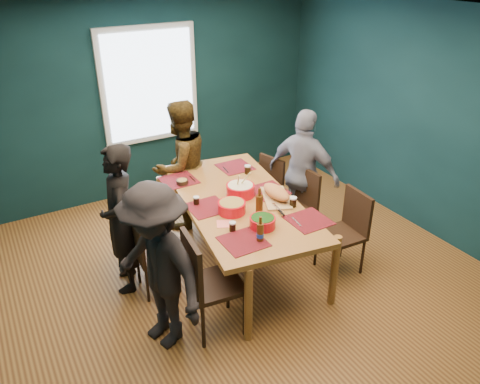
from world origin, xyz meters
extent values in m
cube|color=olive|center=(0.00, 0.00, -0.01)|extent=(5.00, 5.00, 0.01)
cube|color=silver|center=(0.00, 0.00, 2.70)|extent=(5.00, 5.00, 0.01)
cube|color=#0F3034|center=(2.50, 0.00, 1.35)|extent=(0.01, 5.00, 2.70)
cube|color=#0F3034|center=(0.00, 2.50, 1.35)|extent=(5.00, 0.01, 2.70)
cube|color=#0F3034|center=(0.00, -2.50, 1.35)|extent=(5.00, 0.01, 2.70)
cube|color=silver|center=(0.00, 2.47, 1.55)|extent=(1.35, 0.06, 1.55)
cube|color=#AA7533|center=(0.08, 0.20, 0.82)|extent=(1.43, 2.36, 0.06)
cylinder|color=#AA7533|center=(-0.41, -0.82, 0.39)|extent=(0.08, 0.08, 0.79)
cylinder|color=#AA7533|center=(0.57, -0.82, 0.39)|extent=(0.08, 0.08, 0.79)
cylinder|color=#AA7533|center=(-0.41, 1.22, 0.39)|extent=(0.08, 0.08, 0.79)
cylinder|color=#AA7533|center=(0.57, 1.22, 0.39)|extent=(0.08, 0.08, 0.79)
cube|color=black|center=(-0.83, 0.78, 0.41)|extent=(0.48, 0.48, 0.04)
cube|color=black|center=(-1.00, 0.83, 0.64)|extent=(0.14, 0.38, 0.42)
cylinder|color=black|center=(-1.03, 0.67, 0.20)|extent=(0.03, 0.03, 0.40)
cylinder|color=black|center=(-0.72, 0.58, 0.20)|extent=(0.03, 0.03, 0.40)
cylinder|color=black|center=(-0.94, 0.99, 0.20)|extent=(0.03, 0.03, 0.40)
cylinder|color=black|center=(-0.63, 0.90, 0.20)|extent=(0.03, 0.03, 0.40)
cube|color=black|center=(-0.84, 0.28, 0.42)|extent=(0.41, 0.41, 0.04)
cube|color=black|center=(-1.02, 0.29, 0.65)|extent=(0.06, 0.39, 0.43)
cylinder|color=black|center=(-1.02, 0.12, 0.20)|extent=(0.03, 0.03, 0.40)
cylinder|color=black|center=(-0.69, 0.10, 0.20)|extent=(0.03, 0.03, 0.40)
cylinder|color=black|center=(-1.00, 0.45, 0.20)|extent=(0.03, 0.03, 0.40)
cylinder|color=black|center=(-0.66, 0.43, 0.20)|extent=(0.03, 0.03, 0.40)
cube|color=black|center=(-0.59, -0.54, 0.50)|extent=(0.51, 0.51, 0.04)
cube|color=black|center=(-0.80, -0.52, 0.77)|extent=(0.09, 0.47, 0.51)
cylinder|color=black|center=(-0.81, -0.71, 0.24)|extent=(0.04, 0.04, 0.48)
cylinder|color=black|center=(-0.41, -0.76, 0.24)|extent=(0.04, 0.04, 0.48)
cylinder|color=black|center=(-0.76, -0.32, 0.24)|extent=(0.04, 0.04, 0.48)
cylinder|color=black|center=(-0.37, -0.36, 0.24)|extent=(0.04, 0.04, 0.48)
cube|color=black|center=(0.77, 0.82, 0.43)|extent=(0.49, 0.49, 0.04)
cube|color=black|center=(0.94, 0.87, 0.67)|extent=(0.14, 0.40, 0.44)
cylinder|color=black|center=(0.65, 0.61, 0.20)|extent=(0.03, 0.03, 0.41)
cylinder|color=black|center=(0.98, 0.70, 0.20)|extent=(0.03, 0.03, 0.41)
cylinder|color=black|center=(0.56, 0.94, 0.20)|extent=(0.03, 0.03, 0.41)
cylinder|color=black|center=(0.89, 1.03, 0.20)|extent=(0.03, 0.03, 0.41)
cube|color=black|center=(0.88, 0.28, 0.44)|extent=(0.44, 0.44, 0.04)
cube|color=black|center=(1.07, 0.29, 0.69)|extent=(0.06, 0.42, 0.45)
cylinder|color=black|center=(0.71, 0.10, 0.21)|extent=(0.03, 0.03, 0.42)
cylinder|color=black|center=(1.07, 0.12, 0.21)|extent=(0.03, 0.03, 0.42)
cylinder|color=black|center=(0.69, 0.45, 0.21)|extent=(0.03, 0.03, 0.42)
cylinder|color=black|center=(1.05, 0.47, 0.21)|extent=(0.03, 0.03, 0.42)
cube|color=black|center=(0.99, -0.42, 0.45)|extent=(0.44, 0.44, 0.04)
cube|color=black|center=(1.18, -0.43, 0.70)|extent=(0.06, 0.42, 0.46)
cylinder|color=black|center=(0.80, -0.59, 0.21)|extent=(0.03, 0.03, 0.43)
cylinder|color=black|center=(1.16, -0.61, 0.21)|extent=(0.03, 0.03, 0.43)
cylinder|color=black|center=(0.82, -0.23, 0.21)|extent=(0.03, 0.03, 0.43)
cylinder|color=black|center=(1.18, -0.25, 0.21)|extent=(0.03, 0.03, 0.43)
imported|color=black|center=(-1.10, 0.50, 0.79)|extent=(0.51, 0.65, 1.58)
imported|color=black|center=(-0.08, 1.34, 0.82)|extent=(0.94, 0.82, 1.63)
imported|color=silver|center=(1.12, 0.44, 0.79)|extent=(0.73, 1.00, 1.58)
imported|color=black|center=(-1.08, -0.43, 0.79)|extent=(0.87, 1.15, 1.57)
cylinder|color=red|center=(-0.12, -0.01, 0.90)|extent=(0.28, 0.28, 0.11)
cylinder|color=#689B38|center=(-0.12, -0.01, 0.95)|extent=(0.25, 0.25, 0.02)
cylinder|color=red|center=(0.14, 0.27, 0.90)|extent=(0.30, 0.30, 0.12)
cylinder|color=beige|center=(0.14, 0.27, 0.96)|extent=(0.27, 0.27, 0.02)
cylinder|color=#D0BA74|center=(0.18, 0.27, 1.01)|extent=(0.09, 0.17, 0.24)
cylinder|color=#D0BA74|center=(0.11, 0.27, 1.01)|extent=(0.08, 0.17, 0.24)
cylinder|color=red|center=(0.00, -0.40, 0.90)|extent=(0.25, 0.25, 0.10)
cylinder|color=#134511|center=(0.00, -0.40, 0.94)|extent=(0.22, 0.22, 0.02)
cube|color=tan|center=(0.42, 0.01, 0.85)|extent=(0.44, 0.57, 0.02)
ellipsoid|color=#B67E41|center=(0.42, 0.01, 0.92)|extent=(0.33, 0.44, 0.12)
cube|color=silver|center=(0.30, -0.20, 0.87)|extent=(0.05, 0.21, 0.00)
cylinder|color=black|center=(0.27, -0.31, 0.88)|extent=(0.04, 0.11, 0.02)
sphere|color=#155313|center=(0.42, -0.10, 0.93)|extent=(0.04, 0.04, 0.04)
sphere|color=#155313|center=(0.42, 0.01, 0.93)|extent=(0.04, 0.04, 0.04)
sphere|color=#155313|center=(0.42, 0.12, 0.93)|extent=(0.04, 0.04, 0.04)
cylinder|color=black|center=(-0.29, 0.82, 0.87)|extent=(0.13, 0.13, 0.05)
cylinder|color=#689B38|center=(-0.29, 0.82, 0.89)|extent=(0.11, 0.11, 0.01)
cylinder|color=#45250C|center=(-0.15, -0.58, 0.93)|extent=(0.06, 0.06, 0.18)
cylinder|color=#45250C|center=(-0.15, -0.58, 1.06)|extent=(0.03, 0.03, 0.07)
cylinder|color=#1840AD|center=(-0.15, -0.58, 0.90)|extent=(0.07, 0.07, 0.04)
cylinder|color=#45250C|center=(0.10, -0.17, 0.94)|extent=(0.07, 0.07, 0.20)
cylinder|color=#45250C|center=(0.10, -0.17, 1.08)|extent=(0.03, 0.03, 0.08)
cylinder|color=black|center=(-0.28, -0.31, 0.89)|extent=(0.06, 0.06, 0.09)
cylinder|color=silver|center=(-0.28, -0.31, 0.93)|extent=(0.07, 0.07, 0.01)
cylinder|color=black|center=(0.48, -0.21, 0.89)|extent=(0.07, 0.07, 0.10)
cylinder|color=silver|center=(0.48, -0.21, 0.94)|extent=(0.07, 0.07, 0.02)
cylinder|color=black|center=(0.48, 0.69, 0.89)|extent=(0.07, 0.07, 0.10)
cylinder|color=silver|center=(0.48, 0.69, 0.94)|extent=(0.07, 0.07, 0.01)
cylinder|color=black|center=(-0.35, 0.32, 0.89)|extent=(0.06, 0.06, 0.09)
cylinder|color=silver|center=(-0.35, 0.32, 0.93)|extent=(0.06, 0.06, 0.01)
cube|color=#F16F65|center=(0.45, 0.21, 0.85)|extent=(0.18, 0.18, 0.00)
cube|color=#F16F65|center=(-0.29, -0.17, 0.85)|extent=(0.19, 0.19, 0.00)
cube|color=#F16F65|center=(0.39, -0.55, 0.85)|extent=(0.21, 0.21, 0.00)
camera|label=1|loc=(-2.07, -3.54, 3.18)|focal=35.00mm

